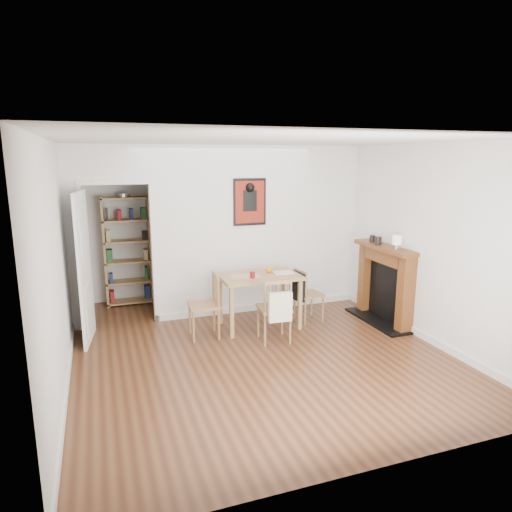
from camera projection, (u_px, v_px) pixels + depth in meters
name	position (u px, v px, depth m)	size (l,w,h in m)	color
ground	(254.00, 346.00, 5.97)	(5.20, 5.20, 0.00)	brown
room_shell	(231.00, 232.00, 6.96)	(5.20, 5.20, 5.20)	silver
dining_table	(259.00, 281.00, 6.53)	(1.13, 0.72, 0.77)	#A57F4D
chair_left	(204.00, 306.00, 6.19)	(0.47, 0.47, 0.88)	#987347
chair_right	(308.00, 294.00, 6.82)	(0.49, 0.44, 0.80)	#987347
chair_front	(274.00, 309.00, 6.05)	(0.48, 0.53, 0.89)	#987347
bookshelf	(128.00, 251.00, 7.54)	(0.76, 0.31, 1.82)	#A57F4D
fireplace	(385.00, 281.00, 6.77)	(0.45, 1.25, 1.16)	brown
red_glass	(252.00, 275.00, 6.33)	(0.07, 0.07, 0.10)	maroon
orange_fruit	(269.00, 269.00, 6.65)	(0.09, 0.09, 0.09)	orange
placemat	(245.00, 276.00, 6.44)	(0.40, 0.30, 0.00)	#BEB39D
notebook	(283.00, 272.00, 6.63)	(0.28, 0.21, 0.01)	silver
mantel_lamp	(397.00, 241.00, 6.32)	(0.13, 0.13, 0.20)	silver
ceramic_jar_a	(378.00, 241.00, 6.71)	(0.10, 0.10, 0.12)	black
ceramic_jar_b	(372.00, 239.00, 6.91)	(0.08, 0.08, 0.10)	black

